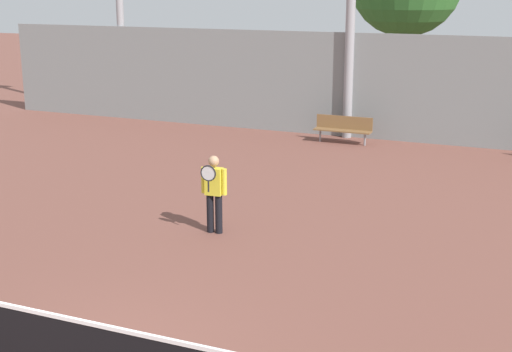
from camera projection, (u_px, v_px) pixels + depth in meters
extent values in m
cube|color=white|center=(55.00, 316.00, 8.37)|extent=(10.90, 0.04, 0.05)
cylinder|color=black|center=(210.00, 213.00, 13.92)|extent=(0.14, 0.14, 0.78)
cylinder|color=black|center=(219.00, 214.00, 13.86)|extent=(0.14, 0.14, 0.78)
cube|color=yellow|center=(214.00, 181.00, 13.72)|extent=(0.34, 0.22, 0.53)
cylinder|color=yellow|center=(204.00, 180.00, 13.78)|extent=(0.10, 0.10, 0.52)
cylinder|color=yellow|center=(224.00, 182.00, 13.65)|extent=(0.10, 0.10, 0.52)
sphere|color=tan|center=(214.00, 161.00, 13.61)|extent=(0.21, 0.21, 0.21)
cylinder|color=black|center=(208.00, 186.00, 13.47)|extent=(0.03, 0.03, 0.22)
torus|color=black|center=(208.00, 173.00, 13.40)|extent=(0.31, 0.05, 0.31)
cylinder|color=silver|center=(208.00, 173.00, 13.40)|extent=(0.27, 0.03, 0.27)
cube|color=brown|center=(342.00, 131.00, 21.65)|extent=(1.76, 0.40, 0.04)
cylinder|color=gray|center=(320.00, 136.00, 21.97)|extent=(0.06, 0.06, 0.38)
cylinder|color=gray|center=(365.00, 139.00, 21.44)|extent=(0.06, 0.06, 0.38)
cube|color=brown|center=(344.00, 122.00, 21.76)|extent=(1.76, 0.04, 0.40)
cube|color=gray|center=(376.00, 87.00, 22.00)|extent=(27.44, 0.06, 3.27)
cylinder|color=brown|center=(402.00, 66.00, 28.35)|extent=(0.46, 0.46, 3.13)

